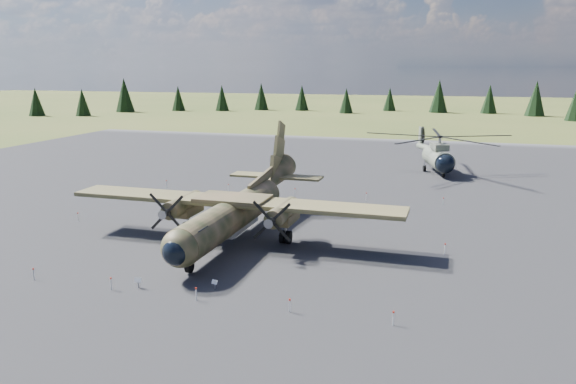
# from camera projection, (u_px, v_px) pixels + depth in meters

# --- Properties ---
(ground) EXTENTS (500.00, 500.00, 0.00)m
(ground) POSITION_uv_depth(u_px,v_px,m) (244.00, 236.00, 47.75)
(ground) COLOR brown
(ground) RESTS_ON ground
(apron) EXTENTS (120.00, 120.00, 0.04)m
(apron) POSITION_uv_depth(u_px,v_px,m) (279.00, 208.00, 57.11)
(apron) COLOR #545459
(apron) RESTS_ON ground
(transport_plane) EXTENTS (28.20, 25.68, 9.33)m
(transport_plane) POSITION_uv_depth(u_px,v_px,m) (238.00, 206.00, 46.97)
(transport_plane) COLOR #2D361D
(transport_plane) RESTS_ON ground
(helicopter_near) EXTENTS (24.89, 25.90, 5.16)m
(helicopter_near) POSITION_uv_depth(u_px,v_px,m) (438.00, 146.00, 75.30)
(helicopter_near) COLOR slate
(helicopter_near) RESTS_ON ground
(info_placard_left) EXTENTS (0.48, 0.28, 0.72)m
(info_placard_left) POSITION_uv_depth(u_px,v_px,m) (138.00, 281.00, 36.42)
(info_placard_left) COLOR gray
(info_placard_left) RESTS_ON ground
(info_placard_right) EXTENTS (0.43, 0.26, 0.63)m
(info_placard_right) POSITION_uv_depth(u_px,v_px,m) (215.00, 283.00, 36.27)
(info_placard_right) COLOR gray
(info_placard_right) RESTS_ON ground
(barrier_fence) EXTENTS (33.12, 29.62, 0.85)m
(barrier_fence) POSITION_uv_depth(u_px,v_px,m) (239.00, 230.00, 47.70)
(barrier_fence) COLOR white
(barrier_fence) RESTS_ON ground
(treeline) EXTENTS (285.94, 294.47, 11.00)m
(treeline) POSITION_uv_depth(u_px,v_px,m) (240.00, 176.00, 48.67)
(treeline) COLOR black
(treeline) RESTS_ON ground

